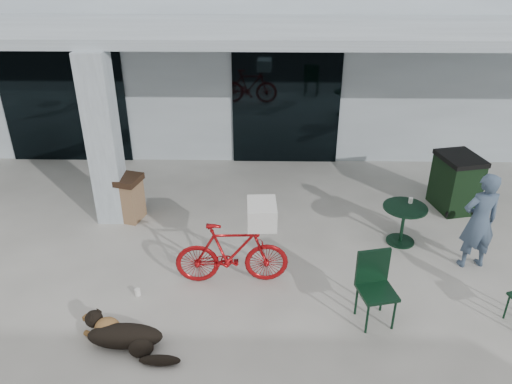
{
  "coord_description": "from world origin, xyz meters",
  "views": [
    {
      "loc": [
        1.33,
        -5.81,
        4.82
      ],
      "look_at": [
        1.19,
        1.47,
        1.0
      ],
      "focal_mm": 35.0,
      "sensor_mm": 36.0,
      "label": 1
    }
  ],
  "objects_px": {
    "dog": "(125,335)",
    "cafe_table_far": "(403,225)",
    "cafe_chair_far_a": "(377,291)",
    "trash_receptacle": "(128,198)",
    "wheeled_bin": "(456,182)",
    "bicycle": "(232,253)",
    "person": "(479,221)"
  },
  "relations": [
    {
      "from": "trash_receptacle",
      "to": "bicycle",
      "type": "bearing_deg",
      "value": -42.38
    },
    {
      "from": "trash_receptacle",
      "to": "dog",
      "type": "bearing_deg",
      "value": -77.22
    },
    {
      "from": "bicycle",
      "to": "wheeled_bin",
      "type": "distance_m",
      "value": 4.8
    },
    {
      "from": "dog",
      "to": "wheeled_bin",
      "type": "bearing_deg",
      "value": 59.27
    },
    {
      "from": "dog",
      "to": "cafe_chair_far_a",
      "type": "relative_size",
      "value": 1.08
    },
    {
      "from": "person",
      "to": "wheeled_bin",
      "type": "height_order",
      "value": "person"
    },
    {
      "from": "bicycle",
      "to": "trash_receptacle",
      "type": "relative_size",
      "value": 1.96
    },
    {
      "from": "wheeled_bin",
      "to": "cafe_chair_far_a",
      "type": "bearing_deg",
      "value": -135.99
    },
    {
      "from": "person",
      "to": "wheeled_bin",
      "type": "relative_size",
      "value": 1.49
    },
    {
      "from": "cafe_table_far",
      "to": "trash_receptacle",
      "type": "xyz_separation_m",
      "value": [
        -4.91,
        0.71,
        0.09
      ]
    },
    {
      "from": "trash_receptacle",
      "to": "wheeled_bin",
      "type": "xyz_separation_m",
      "value": [
        6.2,
        0.53,
        0.11
      ]
    },
    {
      "from": "bicycle",
      "to": "cafe_table_far",
      "type": "bearing_deg",
      "value": -70.73
    },
    {
      "from": "cafe_chair_far_a",
      "to": "trash_receptacle",
      "type": "relative_size",
      "value": 1.2
    },
    {
      "from": "trash_receptacle",
      "to": "wheeled_bin",
      "type": "relative_size",
      "value": 0.8
    },
    {
      "from": "dog",
      "to": "cafe_chair_far_a",
      "type": "bearing_deg",
      "value": 33.56
    },
    {
      "from": "cafe_chair_far_a",
      "to": "trash_receptacle",
      "type": "distance_m",
      "value": 4.89
    },
    {
      "from": "bicycle",
      "to": "person",
      "type": "distance_m",
      "value": 3.87
    },
    {
      "from": "dog",
      "to": "trash_receptacle",
      "type": "xyz_separation_m",
      "value": [
        -0.74,
        3.27,
        0.25
      ]
    },
    {
      "from": "cafe_table_far",
      "to": "person",
      "type": "height_order",
      "value": "person"
    },
    {
      "from": "person",
      "to": "trash_receptacle",
      "type": "relative_size",
      "value": 1.88
    },
    {
      "from": "wheeled_bin",
      "to": "bicycle",
      "type": "bearing_deg",
      "value": -162.71
    },
    {
      "from": "cafe_table_far",
      "to": "person",
      "type": "distance_m",
      "value": 1.26
    },
    {
      "from": "dog",
      "to": "cafe_table_far",
      "type": "xyz_separation_m",
      "value": [
        4.17,
        2.55,
        0.16
      ]
    },
    {
      "from": "bicycle",
      "to": "wheeled_bin",
      "type": "relative_size",
      "value": 1.56
    },
    {
      "from": "bicycle",
      "to": "wheeled_bin",
      "type": "bearing_deg",
      "value": -62.62
    },
    {
      "from": "trash_receptacle",
      "to": "wheeled_bin",
      "type": "distance_m",
      "value": 6.22
    },
    {
      "from": "bicycle",
      "to": "dog",
      "type": "distance_m",
      "value": 1.94
    },
    {
      "from": "dog",
      "to": "wheeled_bin",
      "type": "height_order",
      "value": "wheeled_bin"
    },
    {
      "from": "bicycle",
      "to": "dog",
      "type": "relative_size",
      "value": 1.51
    },
    {
      "from": "person",
      "to": "dog",
      "type": "bearing_deg",
      "value": 10.89
    },
    {
      "from": "cafe_chair_far_a",
      "to": "dog",
      "type": "bearing_deg",
      "value": 176.55
    },
    {
      "from": "wheeled_bin",
      "to": "cafe_table_far",
      "type": "bearing_deg",
      "value": -148.67
    }
  ]
}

